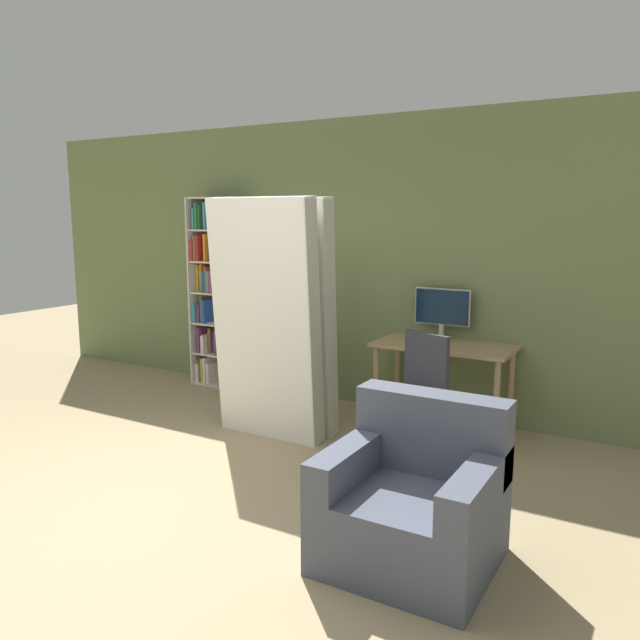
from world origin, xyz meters
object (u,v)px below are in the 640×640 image
object	(u,v)px
monitor	(442,310)
mattress_far	(283,316)
office_chair	(412,410)
bookshelf	(217,294)
mattress_near	(266,320)
armchair	(414,501)

from	to	relation	value
monitor	mattress_far	size ratio (longest dim) A/B	0.25
office_chair	bookshelf	world-z (taller)	bookshelf
office_chair	monitor	bearing A→B (deg)	98.13
monitor	mattress_near	distance (m)	1.56
bookshelf	armchair	bearing A→B (deg)	-35.11
bookshelf	mattress_near	size ratio (longest dim) A/B	1.02
bookshelf	armchair	size ratio (longest dim) A/B	2.34
monitor	office_chair	world-z (taller)	monitor
armchair	office_chair	bearing A→B (deg)	112.62
office_chair	bookshelf	bearing A→B (deg)	159.77
mattress_near	armchair	world-z (taller)	mattress_near
mattress_near	monitor	bearing A→B (deg)	46.66
bookshelf	mattress_near	world-z (taller)	bookshelf
monitor	bookshelf	world-z (taller)	bookshelf
office_chair	mattress_far	xyz separation A→B (m)	(-1.21, 0.11, 0.59)
office_chair	mattress_near	size ratio (longest dim) A/B	0.49
office_chair	mattress_near	bearing A→B (deg)	-173.73
monitor	bookshelf	bearing A→B (deg)	-179.30
monitor	bookshelf	xyz separation A→B (m)	(-2.48, -0.03, -0.01)
monitor	mattress_near	size ratio (longest dim) A/B	0.25
mattress_near	office_chair	bearing A→B (deg)	6.27
office_chair	mattress_near	xyz separation A→B (m)	(-1.21, -0.13, 0.59)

